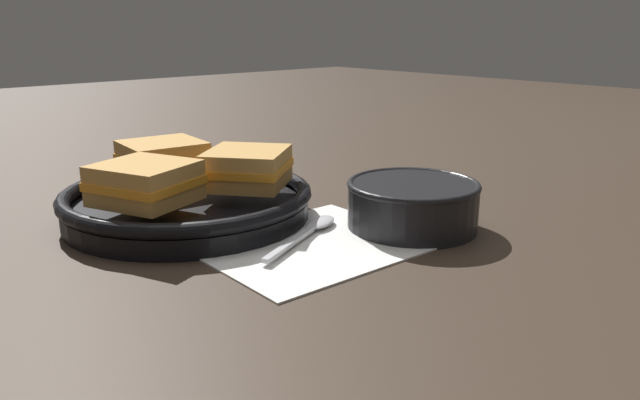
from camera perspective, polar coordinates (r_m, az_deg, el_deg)
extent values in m
plane|color=#382B21|center=(0.77, -2.24, -2.46)|extent=(4.00, 4.00, 0.00)
cube|color=white|center=(0.70, -0.91, -3.98)|extent=(0.25, 0.21, 0.00)
cylinder|color=black|center=(0.76, 8.46, -0.52)|extent=(0.16, 0.16, 0.06)
cylinder|color=orange|center=(0.76, 8.51, 0.59)|extent=(0.14, 0.14, 0.01)
torus|color=black|center=(0.75, 8.54, 1.40)|extent=(0.16, 0.16, 0.01)
cube|color=silver|center=(0.68, -2.78, -4.02)|extent=(0.11, 0.05, 0.01)
ellipsoid|color=silver|center=(0.76, 0.05, -2.03)|extent=(0.06, 0.05, 0.01)
cylinder|color=black|center=(0.81, -11.95, -0.86)|extent=(0.31, 0.31, 0.02)
torus|color=black|center=(0.80, -12.04, 0.57)|extent=(0.31, 0.31, 0.02)
cube|color=#C18E47|center=(0.87, -14.11, 2.80)|extent=(0.11, 0.11, 0.02)
cube|color=orange|center=(0.87, -14.17, 3.70)|extent=(0.11, 0.11, 0.01)
cube|color=#C18E47|center=(0.86, -14.24, 4.61)|extent=(0.11, 0.11, 0.02)
cube|color=#C18E47|center=(0.74, -15.61, 0.48)|extent=(0.12, 0.13, 0.02)
cube|color=orange|center=(0.74, -15.69, 1.53)|extent=(0.13, 0.13, 0.01)
cube|color=#C18E47|center=(0.74, -15.77, 2.58)|extent=(0.12, 0.13, 0.02)
cube|color=#C18E47|center=(0.79, -6.65, 1.96)|extent=(0.14, 0.14, 0.02)
cube|color=orange|center=(0.79, -6.68, 2.95)|extent=(0.14, 0.14, 0.01)
cube|color=#C18E47|center=(0.79, -6.72, 3.94)|extent=(0.14, 0.14, 0.02)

